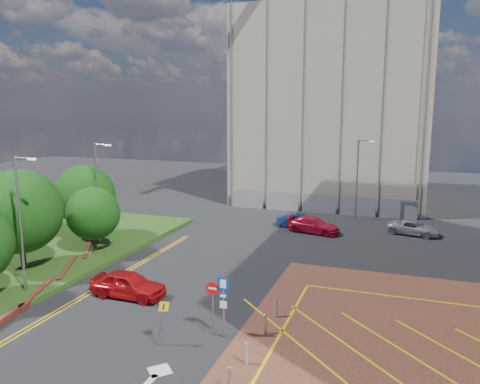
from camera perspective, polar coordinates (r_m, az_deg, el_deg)
The scene contains 18 objects.
ground at distance 23.01m, azimuth -4.16°, elevation -18.17°, with size 140.00×140.00×0.00m, color black.
grass_bed at distance 37.47m, azimuth -26.51°, elevation -7.66°, with size 14.00×32.00×0.30m, color #264D18.
retaining_wall at distance 30.60m, azimuth -23.68°, elevation -11.25°, with size 6.06×20.33×0.40m.
tree_b at distance 34.07m, azimuth -25.30°, elevation -2.16°, with size 5.60×5.60×6.74m.
tree_c at distance 36.67m, azimuth -17.48°, elevation -2.51°, with size 4.00×4.00×4.90m.
tree_d at distance 40.68m, azimuth -18.40°, elevation -0.38°, with size 5.00×5.00×6.08m.
lamp_left_near at distance 29.77m, azimuth -25.16°, elevation -2.97°, with size 1.53×0.16×8.00m.
lamp_left_far at distance 38.52m, azimuth -16.92°, elevation 0.33°, with size 1.53×0.16×8.00m.
lamp_back at distance 47.18m, azimuth 14.18°, elevation 1.81°, with size 1.53×0.16×8.00m.
sign_cluster at distance 22.88m, azimuth -2.52°, elevation -12.90°, with size 1.17×0.12×3.20m.
warning_sign at distance 22.54m, azimuth -9.53°, elevation -14.87°, with size 0.70×0.41×2.25m.
bollard_row at distance 20.69m, azimuth 0.09°, elevation -20.14°, with size 0.14×11.14×0.90m.
construction_building at distance 59.12m, azimuth 11.58°, elevation 9.98°, with size 21.20×19.20×22.00m, color #AEA38E.
construction_fence at distance 50.06m, azimuth 10.72°, elevation -1.50°, with size 21.60×0.06×2.00m, color gray.
car_red_left at distance 28.65m, azimuth -13.48°, elevation -10.88°, with size 1.82×4.52×1.54m, color red.
car_blue_back at distance 43.96m, azimuth 7.09°, elevation -3.49°, with size 1.35×3.87×1.28m, color navy.
car_red_back at distance 42.27m, azimuth 8.96°, elevation -4.01°, with size 1.92×4.73×1.37m, color red.
car_silver_back at distance 43.85m, azimuth 20.41°, elevation -4.12°, with size 2.03×4.40×1.22m, color silver.
Camera 1 is at (8.20, -18.55, 10.88)m, focal length 35.00 mm.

